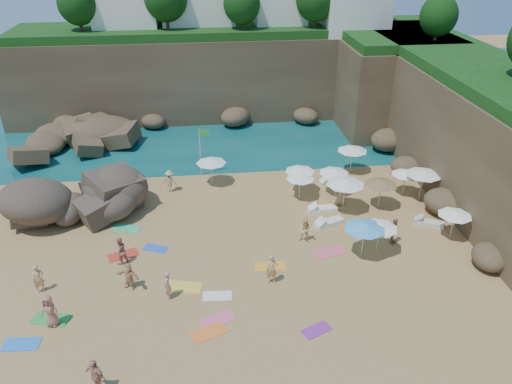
{
  "coord_description": "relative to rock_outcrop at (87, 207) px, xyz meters",
  "views": [
    {
      "loc": [
        -1.36,
        -25.8,
        17.76
      ],
      "look_at": [
        2.0,
        3.0,
        2.0
      ],
      "focal_mm": 35.0,
      "sensor_mm": 36.0,
      "label": 1
    }
  ],
  "objects": [
    {
      "name": "person_lie_5",
      "position": [
        14.42,
        -5.94,
        0.3
      ],
      "size": [
        1.27,
        1.75,
        0.6
      ],
      "primitive_type": "imported",
      "rotation": [
        0.0,
        0.0,
        -0.35
      ],
      "color": "#E6BD82",
      "rests_on": "ground"
    },
    {
      "name": "parasol_2",
      "position": [
        17.69,
        -0.01,
        1.87
      ],
      "size": [
        2.16,
        2.16,
        2.04
      ],
      "color": "silver",
      "rests_on": "ground"
    },
    {
      "name": "rock_outcrop",
      "position": [
        0.0,
        0.0,
        0.0
      ],
      "size": [
        8.85,
        7.82,
        2.93
      ],
      "primitive_type": null,
      "rotation": [
        0.0,
        0.0,
        0.38
      ],
      "color": "brown",
      "rests_on": "ground"
    },
    {
      "name": "towel_3",
      "position": [
        0.19,
        -11.35,
        0.02
      ],
      "size": [
        2.08,
        1.41,
        0.03
      ],
      "primitive_type": "cube",
      "rotation": [
        0.0,
        0.0,
        -0.27
      ],
      "color": "green",
      "rests_on": "ground"
    },
    {
      "name": "lounger_4",
      "position": [
        22.98,
        -5.0,
        0.15
      ],
      "size": [
        1.97,
        1.51,
        0.3
      ],
      "primitive_type": "cube",
      "rotation": [
        0.0,
        0.0,
        -0.52
      ],
      "color": "silver",
      "rests_on": "ground"
    },
    {
      "name": "parasol_6",
      "position": [
        20.41,
        -2.34,
        1.99
      ],
      "size": [
        2.3,
        2.3,
        2.17
      ],
      "color": "silver",
      "rests_on": "ground"
    },
    {
      "name": "parasol_9",
      "position": [
        18.51,
        -7.57,
        1.9
      ],
      "size": [
        2.19,
        2.19,
        2.07
      ],
      "color": "silver",
      "rests_on": "ground"
    },
    {
      "name": "cliff_back",
      "position": [
        11.67,
        19.23,
        4.0
      ],
      "size": [
        44.0,
        8.0,
        8.0
      ],
      "primitive_type": "cube",
      "color": "brown",
      "rests_on": "ground"
    },
    {
      "name": "rock_promontory",
      "position": [
        -1.33,
        10.23,
        0.0
      ],
      "size": [
        12.0,
        7.0,
        2.0
      ],
      "primitive_type": null,
      "color": "brown",
      "rests_on": "ground"
    },
    {
      "name": "parasol_4",
      "position": [
        17.79,
        -2.53,
        2.29
      ],
      "size": [
        2.64,
        2.64,
        2.5
      ],
      "color": "silver",
      "rests_on": "ground"
    },
    {
      "name": "parasol_8",
      "position": [
        22.83,
        -0.7,
        1.77
      ],
      "size": [
        2.04,
        2.04,
        1.93
      ],
      "color": "silver",
      "rests_on": "ground"
    },
    {
      "name": "towel_7",
      "position": [
        3.17,
        -6.15,
        0.02
      ],
      "size": [
        1.99,
        1.46,
        0.03
      ],
      "primitive_type": "cube",
      "rotation": [
        0.0,
        0.0,
        0.36
      ],
      "color": "red",
      "rests_on": "ground"
    },
    {
      "name": "towel_9",
      "position": [
        15.69,
        -7.32,
        0.02
      ],
      "size": [
        2.08,
        1.37,
        0.03
      ],
      "primitive_type": "cube",
      "rotation": [
        0.0,
        0.0,
        0.23
      ],
      "color": "#ED5C70",
      "rests_on": "ground"
    },
    {
      "name": "flag_pole",
      "position": [
        8.23,
        4.18,
        2.51
      ],
      "size": [
        0.77,
        0.08,
        3.93
      ],
      "color": "silver",
      "rests_on": "ground"
    },
    {
      "name": "towel_5",
      "position": [
        8.66,
        -10.55,
        0.01
      ],
      "size": [
        1.61,
        0.88,
        0.03
      ],
      "primitive_type": "cube",
      "rotation": [
        0.0,
        0.0,
        -0.07
      ],
      "color": "white",
      "rests_on": "ground"
    },
    {
      "name": "ground",
      "position": [
        9.67,
        -5.77,
        0.0
      ],
      "size": [
        120.0,
        120.0,
        0.0
      ],
      "primitive_type": "plane",
      "color": "tan",
      "rests_on": "ground"
    },
    {
      "name": "cliff_right",
      "position": [
        28.67,
        2.23,
        4.0
      ],
      "size": [
        8.0,
        30.0,
        8.0
      ],
      "primitive_type": "cube",
      "color": "brown",
      "rests_on": "ground"
    },
    {
      "name": "lounger_3",
      "position": [
        16.39,
        -4.21,
        0.16
      ],
      "size": [
        2.16,
        1.39,
        0.32
      ],
      "primitive_type": "cube",
      "rotation": [
        0.0,
        0.0,
        0.38
      ],
      "color": "white",
      "rests_on": "ground"
    },
    {
      "name": "towel_4",
      "position": [
        6.87,
        -9.6,
        0.02
      ],
      "size": [
        2.13,
        1.41,
        0.03
      ],
      "primitive_type": "cube",
      "rotation": [
        0.0,
        0.0,
        -0.24
      ],
      "color": "yellow",
      "rests_on": "ground"
    },
    {
      "name": "person_stand_1",
      "position": [
        3.19,
        -6.91,
        0.86
      ],
      "size": [
        1.06,
        1.02,
        1.73
      ],
      "primitive_type": "imported",
      "rotation": [
        0.0,
        0.0,
        3.75
      ],
      "color": "#B66F5B",
      "rests_on": "ground"
    },
    {
      "name": "person_stand_6",
      "position": [
        6.06,
        -10.38,
        0.85
      ],
      "size": [
        0.46,
        0.66,
        1.7
      ],
      "primitive_type": "imported",
      "rotation": [
        0.0,
        0.0,
        4.62
      ],
      "color": "tan",
      "rests_on": "ground"
    },
    {
      "name": "towel_1",
      "position": [
        8.57,
        -12.43,
        0.01
      ],
      "size": [
        1.89,
        1.46,
        0.03
      ],
      "primitive_type": "cube",
      "rotation": [
        0.0,
        0.0,
        0.42
      ],
      "color": "#F35E83",
      "rests_on": "ground"
    },
    {
      "name": "person_lie_2",
      "position": [
        0.4,
        -11.79,
        0.24
      ],
      "size": [
        1.24,
        1.93,
        0.48
      ],
      "primitive_type": "imported",
      "rotation": [
        0.0,
        0.0,
        -0.22
      ],
      "color": "#A66453",
      "rests_on": "ground"
    },
    {
      "name": "towel_2",
      "position": [
        8.12,
        -13.23,
        0.02
      ],
      "size": [
        1.93,
        1.47,
        0.03
      ],
      "primitive_type": "cube",
      "rotation": [
        0.0,
        0.0,
        0.4
      ],
      "color": "orange",
      "rests_on": "ground"
    },
    {
      "name": "towel_8",
      "position": [
        5.09,
        -5.66,
        0.01
      ],
      "size": [
        1.67,
        1.28,
        0.03
      ],
      "primitive_type": "cube",
      "rotation": [
        0.0,
        0.0,
        -0.41
      ],
      "color": "blue",
      "rests_on": "ground"
    },
    {
      "name": "person_stand_3",
      "position": [
        19.8,
        -6.76,
        0.88
      ],
      "size": [
        1.03,
        1.04,
        1.76
      ],
      "primitive_type": "imported",
      "rotation": [
        0.0,
        0.0,
        0.8
      ],
      "color": "#98734C",
      "rests_on": "ground"
    },
    {
      "name": "person_stand_4",
      "position": [
        17.84,
        -1.64,
        0.93
      ],
      "size": [
        1.04,
        0.84,
        1.86
      ],
      "primitive_type": "imported",
      "rotation": [
        0.0,
        0.0,
        -0.45
      ],
      "color": "tan",
      "rests_on": "ground"
    },
    {
      "name": "parasol_3",
      "position": [
        23.73,
        -1.58,
        2.19
      ],
      "size": [
        2.53,
        2.53,
        2.39
      ],
      "color": "silver",
      "rests_on": "ground"
    },
    {
      "name": "lounger_0",
      "position": [
        18.09,
        1.5,
        0.16
      ],
      "size": [
        2.09,
        0.9,
        0.31
      ],
      "primitive_type": "cube",
      "rotation": [
        0.0,
        0.0,
        0.11
      ],
      "color": "white",
      "rests_on": "ground"
    },
    {
      "name": "marina_masts",
      "position": [
        -6.83,
        24.23,
        3.0
      ],
      "size": [
        3.1,
        0.1,
        6.0
      ],
      "color": "white",
      "rests_on": "ground"
    },
    {
      "name": "person_lie_4",
      "position": [
        11.73,
        -9.74,
        0.21
      ],
      "size": [
        0.66,
        1.77,
        0.42
      ],
      "primitive_type": "imported",
      "rotation": [
        0.0,
        0.0,
        -0.01
      ],
      "color": "tan",
      "rests_on": "ground"
    },
    {
      "name": "person_stand_2",
      "position": [
        5.76,
        1.75,
        0.85
      ],
      "size": [
        1.18,
        0.69,
        1.71
      ],
      "primitive_type": "imported",
      "rotation": [
        0.0,
        0.0,
        2.92
      ],
      "color": "tan",
      "rests_on": "ground"
    },
    {
      "name": "parasol_7",
      "position": [
        15.12,
        -0.47,
        1.78
      ],
      "size": [
        2.05,
        2.05,
        1.94
      ],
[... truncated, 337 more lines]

